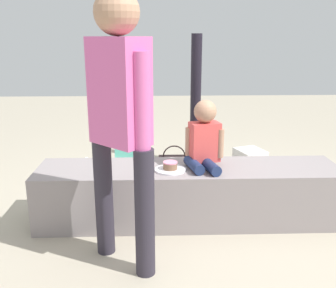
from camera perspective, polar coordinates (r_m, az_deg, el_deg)
name	(u,v)px	position (r m, az deg, el deg)	size (l,w,h in m)	color
ground_plane	(188,219)	(2.97, 2.99, -11.00)	(12.00, 12.00, 0.00)	#AA9F8A
concrete_ledge	(189,194)	(2.88, 3.05, -7.32)	(2.20, 0.49, 0.41)	gray
child_seated	(204,138)	(2.77, 5.36, 0.87)	(0.28, 0.34, 0.48)	navy
adult_standing	(120,109)	(2.13, -7.10, 5.09)	(0.37, 0.36, 1.57)	#2A2531
cake_plate	(170,168)	(2.73, 0.34, -3.50)	(0.22, 0.22, 0.07)	white
gift_bag	(125,152)	(4.04, -6.38, -1.19)	(0.20, 0.09, 0.36)	#59C6B2
railing_post	(195,115)	(4.07, 4.06, 4.36)	(0.36, 0.36, 1.35)	black
water_bottle_near_gift	(213,176)	(3.59, 6.71, -4.65)	(0.06, 0.06, 0.19)	silver
water_bottle_far_side	(87,168)	(3.83, -11.84, -3.50)	(0.06, 0.06, 0.20)	silver
party_cup_red	(136,189)	(3.39, -4.81, -6.60)	(0.08, 0.08, 0.10)	red
cake_box_white	(250,156)	(4.26, 12.02, -1.77)	(0.26, 0.30, 0.14)	white
handbag_black_leather	(174,167)	(3.71, 0.91, -3.36)	(0.30, 0.12, 0.33)	black
handbag_brown_canvas	(283,182)	(3.45, 16.62, -5.41)	(0.27, 0.12, 0.34)	brown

